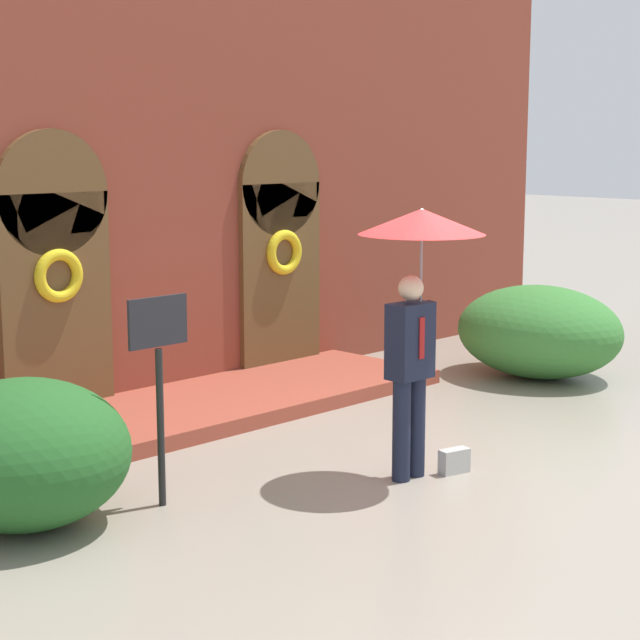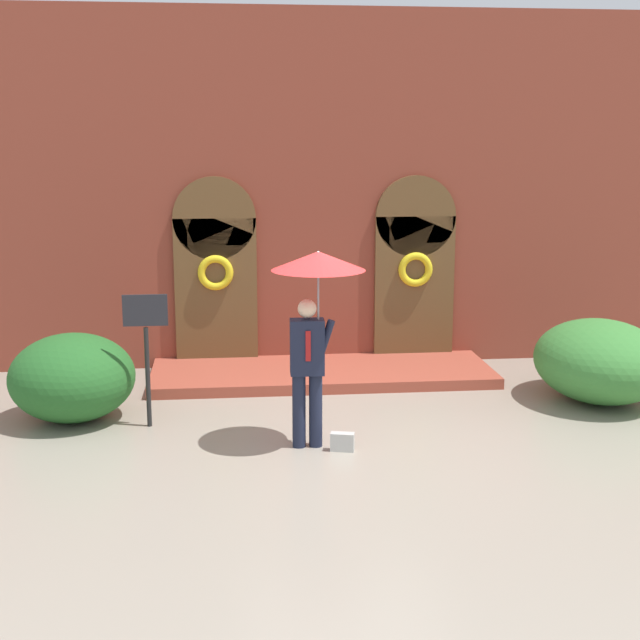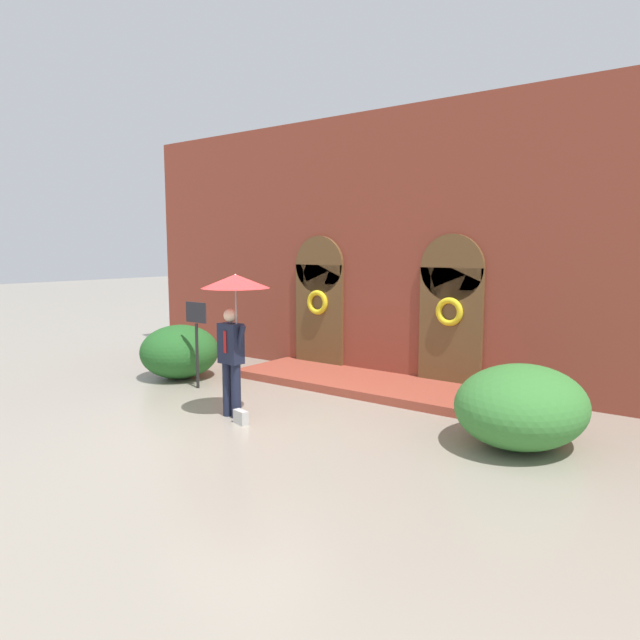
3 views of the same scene
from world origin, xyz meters
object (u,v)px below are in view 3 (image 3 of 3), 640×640
at_px(person_with_umbrella, 234,302).
at_px(sign_post, 196,330).
at_px(shrub_right, 521,406).
at_px(handbag, 241,417).
at_px(shrub_left, 180,352).

distance_m(person_with_umbrella, sign_post, 2.39).
bearing_deg(sign_post, shrub_right, 4.57).
xyz_separation_m(person_with_umbrella, handbag, (0.30, -0.20, -1.80)).
relative_size(sign_post, shrub_right, 0.81).
bearing_deg(person_with_umbrella, sign_post, 154.66).
relative_size(person_with_umbrella, handbag, 8.44).
xyz_separation_m(handbag, sign_post, (-2.35, 1.17, 1.05)).
distance_m(person_with_umbrella, handbag, 1.84).
xyz_separation_m(person_with_umbrella, shrub_right, (4.16, 1.47, -1.34)).
bearing_deg(shrub_right, person_with_umbrella, -160.58).
bearing_deg(person_with_umbrella, handbag, -33.78).
xyz_separation_m(shrub_left, shrub_right, (7.22, 0.11, 0.00)).
height_order(person_with_umbrella, shrub_left, person_with_umbrella).
xyz_separation_m(sign_post, shrub_right, (6.21, 0.50, -0.59)).
relative_size(shrub_left, shrub_right, 0.78).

